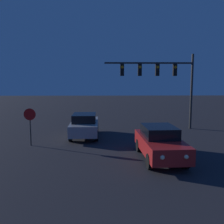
{
  "coord_description": "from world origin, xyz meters",
  "views": [
    {
      "loc": [
        -0.36,
        -1.55,
        3.71
      ],
      "look_at": [
        0.0,
        13.61,
        1.79
      ],
      "focal_mm": 40.0,
      "sensor_mm": 36.0,
      "label": 1
    }
  ],
  "objects": [
    {
      "name": "traffic_signal_mast",
      "position": [
        3.92,
        17.34,
        4.05
      ],
      "size": [
        6.72,
        0.3,
        5.69
      ],
      "color": "#2D2D2D",
      "rests_on": "ground_plane"
    },
    {
      "name": "car_far",
      "position": [
        -1.79,
        14.72,
        0.8
      ],
      "size": [
        1.86,
        4.35,
        1.55
      ],
      "rotation": [
        0.0,
        0.0,
        0.02
      ],
      "color": "#99999E",
      "rests_on": "ground_plane"
    },
    {
      "name": "car_near",
      "position": [
        2.18,
        9.93,
        0.8
      ],
      "size": [
        1.93,
        4.38,
        1.55
      ],
      "rotation": [
        0.0,
        0.0,
        3.19
      ],
      "color": "#B21E1E",
      "rests_on": "ground_plane"
    },
    {
      "name": "stop_sign",
      "position": [
        -4.68,
        12.51,
        1.49
      ],
      "size": [
        0.67,
        0.07,
        2.15
      ],
      "color": "#2D2D2D",
      "rests_on": "ground_plane"
    }
  ]
}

